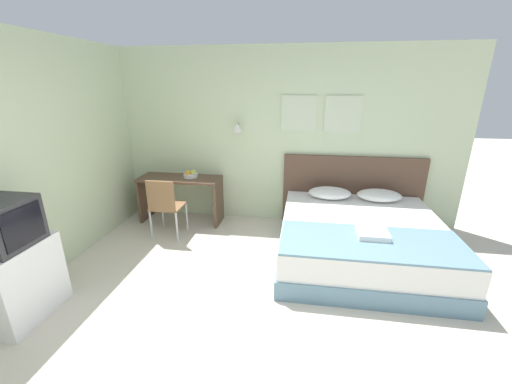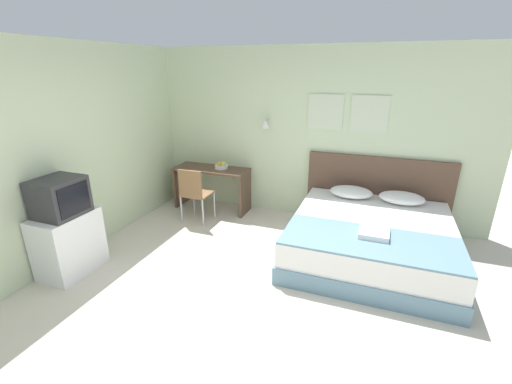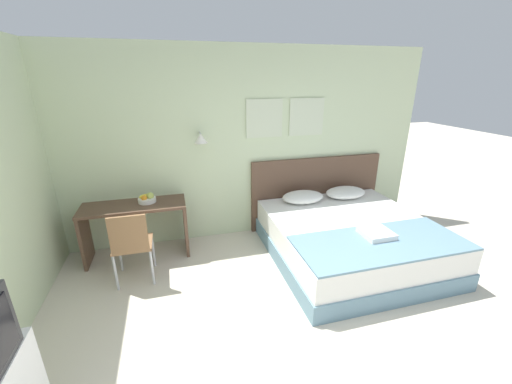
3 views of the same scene
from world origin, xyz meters
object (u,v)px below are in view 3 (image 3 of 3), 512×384
at_px(throw_blanket, 381,243).
at_px(fruit_bowl, 147,199).
at_px(desk_chair, 131,242).
at_px(headboard, 316,192).
at_px(pillow_left, 303,197).
at_px(bed, 350,239).
at_px(pillow_right, 345,193).
at_px(desk, 135,220).
at_px(folded_towel_near_foot, 376,233).

xyz_separation_m(throw_blanket, fruit_bowl, (-2.49, 1.41, 0.24)).
bearing_deg(desk_chair, headboard, 18.28).
height_order(pillow_left, fruit_bowl, fruit_bowl).
bearing_deg(bed, headboard, 90.00).
distance_m(headboard, desk_chair, 2.80).
relative_size(headboard, desk_chair, 2.37).
relative_size(pillow_right, fruit_bowl, 2.79).
relative_size(bed, pillow_right, 3.31).
bearing_deg(desk, folded_towel_near_foot, -24.37).
bearing_deg(desk, headboard, 5.99).
bearing_deg(desk_chair, bed, -3.69).
bearing_deg(folded_towel_near_foot, headboard, 91.18).
relative_size(throw_blanket, folded_towel_near_foot, 5.85).
bearing_deg(pillow_right, desk_chair, -168.77).
height_order(headboard, fruit_bowl, headboard).
relative_size(bed, pillow_left, 3.31).
distance_m(pillow_right, desk, 3.01).
xyz_separation_m(desk, desk_chair, (0.00, -0.60, 0.00)).
bearing_deg(desk, desk_chair, -89.79).
distance_m(pillow_right, fruit_bowl, 2.84).
height_order(pillow_left, desk, desk).
distance_m(bed, folded_towel_near_foot, 0.55).
height_order(pillow_left, folded_towel_near_foot, pillow_left).
distance_m(bed, desk_chair, 2.68).
bearing_deg(folded_towel_near_foot, throw_blanket, -102.23).
xyz_separation_m(pillow_right, folded_towel_near_foot, (-0.32, -1.22, -0.03)).
bearing_deg(pillow_right, throw_blanket, -104.34).
bearing_deg(desk, fruit_bowl, 16.00).
bearing_deg(headboard, folded_towel_near_foot, -88.82).
xyz_separation_m(bed, folded_towel_near_foot, (0.03, -0.45, 0.32)).
height_order(desk_chair, fruit_bowl, desk_chair).
height_order(headboard, folded_towel_near_foot, headboard).
height_order(bed, fruit_bowl, fruit_bowl).
bearing_deg(desk, pillow_left, -0.06).
bearing_deg(headboard, throw_blanket, -90.00).
xyz_separation_m(folded_towel_near_foot, fruit_bowl, (-2.52, 1.27, 0.20)).
bearing_deg(folded_towel_near_foot, pillow_left, 107.28).
relative_size(throw_blanket, desk_chair, 2.17).
bearing_deg(pillow_right, headboard, 141.01).
height_order(pillow_right, fruit_bowl, fruit_bowl).
xyz_separation_m(bed, pillow_right, (0.35, 0.77, 0.34)).
bearing_deg(bed, fruit_bowl, 161.79).
distance_m(folded_towel_near_foot, fruit_bowl, 2.83).
bearing_deg(pillow_right, bed, -114.35).
bearing_deg(pillow_right, folded_towel_near_foot, -104.59).
xyz_separation_m(throw_blanket, desk_chair, (-2.66, 0.76, -0.01)).
bearing_deg(headboard, desk_chair, -161.72).
bearing_deg(bed, folded_towel_near_foot, -86.06).
height_order(bed, headboard, headboard).
xyz_separation_m(headboard, fruit_bowl, (-2.49, -0.23, 0.23)).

